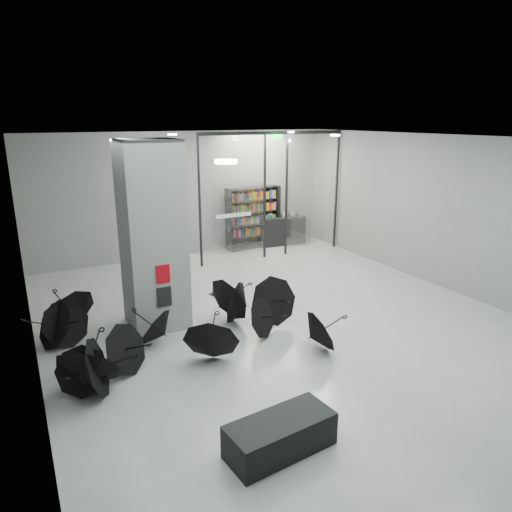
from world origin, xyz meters
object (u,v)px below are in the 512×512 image
umbrella_cluster (162,336)px  column (153,236)px  bench (280,435)px  bookshelf (253,218)px  shop_counter (280,230)px

umbrella_cluster → column: bearing=77.8°
column → bench: size_ratio=2.64×
bench → bookshelf: bookshelf is taller
column → bench: column is taller
bench → bookshelf: 10.66m
column → shop_counter: column is taller
column → shop_counter: (5.90, 4.70, -1.50)m
umbrella_cluster → bench: bearing=-80.8°
bench → column: bearing=87.8°
shop_counter → umbrella_cluster: umbrella_cluster is taller
bench → umbrella_cluster: size_ratio=0.28×
bench → umbrella_cluster: bearing=93.5°
bench → bookshelf: (4.53, 9.61, 0.82)m
bench → bookshelf: size_ratio=0.71×
bookshelf → umbrella_cluster: 7.95m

